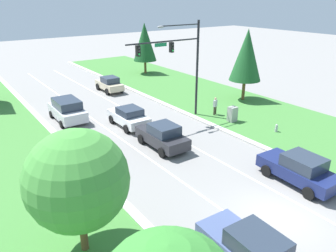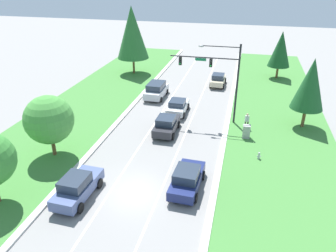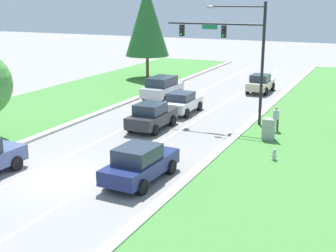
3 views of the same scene
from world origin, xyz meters
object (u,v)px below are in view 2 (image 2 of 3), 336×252
white_sedan (178,106)px  utility_cabinet (246,132)px  traffic_signal_mast (219,72)px  fire_hydrant (259,156)px  charcoal_sedan (166,125)px  conifer_far_right_tree (310,84)px  champagne_sedan (218,80)px  oak_far_left_tree (49,120)px  pedestrian (247,120)px  navy_sedan (187,179)px  conifer_near_right_tree (281,49)px  silver_suv (156,90)px  slate_blue_sedan (77,187)px  conifer_mid_left_tree (132,32)px

white_sedan → utility_cabinet: white_sedan is taller
traffic_signal_mast → fire_hydrant: size_ratio=11.82×
traffic_signal_mast → charcoal_sedan: bearing=-138.7°
conifer_far_right_tree → traffic_signal_mast: bearing=-175.6°
champagne_sedan → oak_far_left_tree: 25.23m
pedestrian → fire_hydrant: pedestrian is taller
white_sedan → oak_far_left_tree: oak_far_left_tree is taller
navy_sedan → oak_far_left_tree: oak_far_left_tree is taller
champagne_sedan → white_sedan: size_ratio=0.98×
fire_hydrant → oak_far_left_tree: (-17.35, -3.50, 3.08)m
conifer_near_right_tree → utility_cabinet: bearing=-100.8°
silver_suv → conifer_near_right_tree: (15.17, 11.75, 3.34)m
conifer_near_right_tree → slate_blue_sedan: bearing=-115.2°
navy_sedan → fire_hydrant: size_ratio=6.72×
champagne_sedan → pedestrian: 13.46m
utility_cabinet → oak_far_left_tree: 17.89m
silver_suv → charcoal_sedan: silver_suv is taller
navy_sedan → pedestrian: 11.97m
silver_suv → slate_blue_sedan: size_ratio=1.01×
conifer_far_right_tree → charcoal_sedan: bearing=-161.0°
pedestrian → conifer_near_right_tree: (3.88, 18.19, 3.39)m
traffic_signal_mast → pedestrian: 5.67m
traffic_signal_mast → conifer_far_right_tree: traffic_signal_mast is taller
fire_hydrant → conifer_mid_left_tree: bearing=131.2°
charcoal_sedan → oak_far_left_tree: 10.96m
oak_far_left_tree → white_sedan: bearing=53.4°
traffic_signal_mast → conifer_mid_left_tree: 20.11m
slate_blue_sedan → pedestrian: (11.32, 14.16, 0.00)m
champagne_sedan → conifer_near_right_tree: bearing=34.9°
navy_sedan → utility_cabinet: size_ratio=3.43×
charcoal_sedan → conifer_near_right_tree: 24.20m
champagne_sedan → white_sedan: 11.13m
navy_sedan → white_sedan: 13.96m
utility_cabinet → conifer_far_right_tree: bearing=34.9°
white_sedan → fire_hydrant: (8.81, -7.98, -0.49)m
utility_cabinet → conifer_mid_left_tree: bearing=134.7°
traffic_signal_mast → navy_sedan: 13.22m
slate_blue_sedan → utility_cabinet: (11.35, 12.04, -0.25)m
charcoal_sedan → conifer_mid_left_tree: (-9.67, 18.21, 5.34)m
traffic_signal_mast → charcoal_sedan: size_ratio=1.90×
navy_sedan → charcoal_sedan: charcoal_sedan is taller
traffic_signal_mast → charcoal_sedan: 7.46m
traffic_signal_mast → white_sedan: bearing=165.8°
navy_sedan → conifer_near_right_tree: 30.70m
pedestrian → utility_cabinet: bearing=74.3°
conifer_far_right_tree → oak_far_left_tree: bearing=-153.1°
charcoal_sedan → pedestrian: bearing=20.1°
utility_cabinet → pedestrian: (-0.03, 2.12, 0.25)m
traffic_signal_mast → conifer_far_right_tree: 8.90m
pedestrian → fire_hydrant: bearing=85.4°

